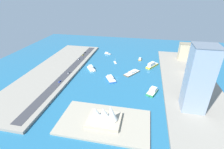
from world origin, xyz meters
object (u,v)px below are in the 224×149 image
(hotel_broad_white, at_px, (199,68))
(hatchback_blue, at_px, (60,81))
(ferry_white_commuter, at_px, (91,68))
(traffic_light_waterfront, at_px, (84,58))
(yacht_sleek_gray, at_px, (107,53))
(van_white, at_px, (79,59))
(barge_flat_brown, at_px, (132,73))
(sedan_silver, at_px, (69,73))
(office_block_beige, at_px, (186,52))
(suv_black, at_px, (85,52))
(opera_landmark, at_px, (104,116))
(taxi_yellow_cab, at_px, (83,55))
(sailboat_small_white, at_px, (115,62))
(water_taxi_orange, at_px, (140,59))
(ferry_yellow_fast, at_px, (152,65))
(tower_tall_glass, at_px, (198,80))
(ferry_green_doubledeck, at_px, (152,91))
(catamaran_blue, at_px, (111,79))

(hotel_broad_white, relative_size, hatchback_blue, 5.73)
(ferry_white_commuter, distance_m, traffic_light_waterfront, 36.29)
(yacht_sleek_gray, xyz_separation_m, van_white, (40.99, 43.66, 2.36))
(barge_flat_brown, height_order, sedan_silver, sedan_silver)
(office_block_beige, bearing_deg, suv_black, 0.86)
(traffic_light_waterfront, bearing_deg, suv_black, -72.92)
(ferry_white_commuter, xyz_separation_m, opera_landmark, (-48.17, 109.73, 6.15))
(taxi_yellow_cab, distance_m, van_white, 21.39)
(yacht_sleek_gray, bearing_deg, suv_black, 12.93)
(sailboat_small_white, xyz_separation_m, water_taxi_orange, (-41.19, -22.20, 0.77))
(barge_flat_brown, relative_size, yacht_sleek_gray, 2.04)
(sailboat_small_white, bearing_deg, yacht_sleek_gray, -59.68)
(ferry_yellow_fast, height_order, hotel_broad_white, hotel_broad_white)
(hatchback_blue, height_order, van_white, hatchback_blue)
(barge_flat_brown, xyz_separation_m, tower_tall_glass, (-67.99, 73.22, 35.40))
(taxi_yellow_cab, xyz_separation_m, traffic_light_waterfront, (-9.64, 21.98, 3.41))
(ferry_white_commuter, relative_size, taxi_yellow_cab, 4.49)
(sailboat_small_white, distance_m, tower_tall_glass, 151.45)
(opera_landmark, bearing_deg, hatchback_blue, -37.98)
(ferry_green_doubledeck, relative_size, van_white, 4.45)
(tower_tall_glass, relative_size, office_block_beige, 2.33)
(office_block_beige, relative_size, opera_landmark, 0.93)
(ferry_yellow_fast, bearing_deg, traffic_light_waterfront, 0.79)
(sailboat_small_white, distance_m, hatchback_blue, 103.43)
(yacht_sleek_gray, distance_m, water_taxi_orange, 65.78)
(sedan_silver, bearing_deg, barge_flat_brown, -165.19)
(catamaran_blue, relative_size, van_white, 4.73)
(ferry_white_commuter, bearing_deg, hotel_broad_white, -177.55)
(ferry_white_commuter, height_order, suv_black, ferry_white_commuter)
(suv_black, relative_size, opera_landmark, 0.14)
(ferry_white_commuter, distance_m, van_white, 42.81)
(tower_tall_glass, relative_size, hotel_broad_white, 2.24)
(water_taxi_orange, bearing_deg, taxi_yellow_cab, 3.24)
(ferry_green_doubledeck, distance_m, taxi_yellow_cab, 159.51)
(hotel_broad_white, bearing_deg, suv_black, -16.52)
(ferry_white_commuter, distance_m, office_block_beige, 163.16)
(yacht_sleek_gray, distance_m, van_white, 59.93)
(tower_tall_glass, relative_size, suv_black, 15.55)
(barge_flat_brown, distance_m, ferry_white_commuter, 64.22)
(taxi_yellow_cab, xyz_separation_m, van_white, (-0.24, 21.39, -0.07))
(yacht_sleek_gray, relative_size, van_white, 2.97)
(traffic_light_waterfront, bearing_deg, hatchback_blue, 86.46)
(catamaran_blue, height_order, van_white, catamaran_blue)
(hatchback_blue, bearing_deg, office_block_beige, -146.48)
(barge_flat_brown, distance_m, sedan_silver, 93.72)
(suv_black, bearing_deg, catamaran_blue, 128.06)
(tower_tall_glass, height_order, hatchback_blue, tower_tall_glass)
(office_block_beige, distance_m, sedan_silver, 197.21)
(office_block_beige, relative_size, van_white, 6.18)
(ferry_yellow_fast, xyz_separation_m, office_block_beige, (-55.10, -35.67, 14.46))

